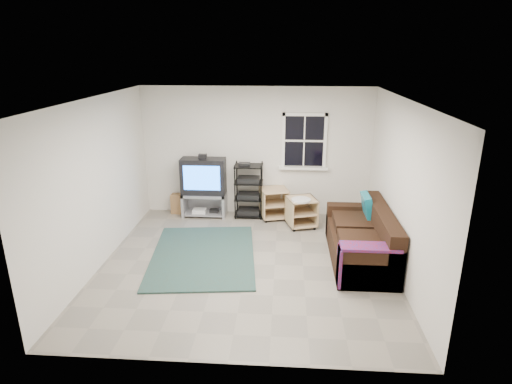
# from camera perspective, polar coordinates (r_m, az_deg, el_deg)

# --- Properties ---
(room) EXTENTS (4.60, 4.62, 4.60)m
(room) POSITION_cam_1_polar(r_m,az_deg,el_deg) (8.57, 6.42, 6.31)
(room) COLOR gray
(room) RESTS_ON ground
(tv_unit) EXTENTS (0.88, 0.44, 1.30)m
(tv_unit) POSITION_cam_1_polar(r_m,az_deg,el_deg) (8.70, -6.98, 1.28)
(tv_unit) COLOR gray
(tv_unit) RESTS_ON ground
(av_rack) EXTENTS (0.56, 0.41, 1.12)m
(av_rack) POSITION_cam_1_polar(r_m,az_deg,el_deg) (8.67, -0.98, -0.22)
(av_rack) COLOR black
(av_rack) RESTS_ON ground
(side_table_left) EXTENTS (0.64, 0.64, 0.62)m
(side_table_left) POSITION_cam_1_polar(r_m,az_deg,el_deg) (8.68, 2.35, -1.32)
(side_table_left) COLOR tan
(side_table_left) RESTS_ON ground
(side_table_right) EXTENTS (0.64, 0.64, 0.60)m
(side_table_right) POSITION_cam_1_polar(r_m,az_deg,el_deg) (8.29, 6.01, -2.36)
(side_table_right) COLOR tan
(side_table_right) RESTS_ON ground
(sofa) EXTENTS (0.91, 2.05, 0.94)m
(sofa) POSITION_cam_1_polar(r_m,az_deg,el_deg) (7.16, 14.04, -6.32)
(sofa) COLOR black
(sofa) RESTS_ON ground
(shag_rug) EXTENTS (1.91, 2.47, 0.03)m
(shag_rug) POSITION_cam_1_polar(r_m,az_deg,el_deg) (7.24, -7.06, -8.36)
(shag_rug) COLOR #322416
(shag_rug) RESTS_ON ground
(paper_bag) EXTENTS (0.30, 0.21, 0.41)m
(paper_bag) POSITION_cam_1_polar(r_m,az_deg,el_deg) (9.07, -10.29, -1.53)
(paper_bag) COLOR #A47949
(paper_bag) RESTS_ON ground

